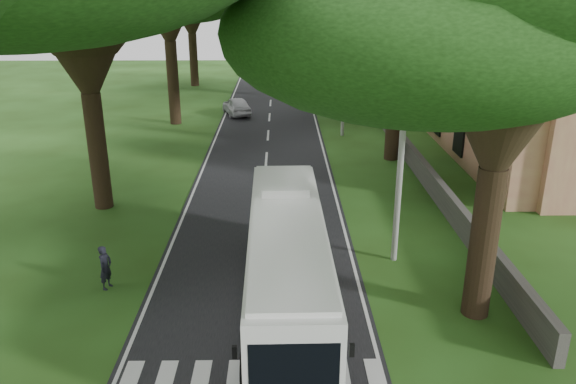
{
  "coord_description": "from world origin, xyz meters",
  "views": [
    {
      "loc": [
        0.9,
        -14.42,
        10.54
      ],
      "look_at": [
        1.22,
        8.04,
        2.2
      ],
      "focal_mm": 35.0,
      "sensor_mm": 36.0,
      "label": 1
    }
  ],
  "objects_px": {
    "pole_mid": "(344,79)",
    "distant_car_c": "(297,67)",
    "pole_near": "(401,161)",
    "pole_far": "(324,49)",
    "coach_bus": "(287,262)",
    "distant_car_a": "(237,106)",
    "church": "(545,78)",
    "distant_car_b": "(262,71)",
    "pedestrian": "(105,267)"
  },
  "relations": [
    {
      "from": "pole_near",
      "to": "coach_bus",
      "type": "bearing_deg",
      "value": -139.75
    },
    {
      "from": "pole_near",
      "to": "coach_bus",
      "type": "relative_size",
      "value": 0.68
    },
    {
      "from": "coach_bus",
      "to": "pedestrian",
      "type": "xyz_separation_m",
      "value": [
        -6.62,
        1.6,
        -1.02
      ]
    },
    {
      "from": "church",
      "to": "distant_car_b",
      "type": "bearing_deg",
      "value": 120.23
    },
    {
      "from": "distant_car_a",
      "to": "pedestrian",
      "type": "bearing_deg",
      "value": 67.16
    },
    {
      "from": "church",
      "to": "distant_car_a",
      "type": "bearing_deg",
      "value": 150.85
    },
    {
      "from": "distant_car_c",
      "to": "pole_mid",
      "type": "bearing_deg",
      "value": 105.54
    },
    {
      "from": "pole_mid",
      "to": "coach_bus",
      "type": "bearing_deg",
      "value": -100.49
    },
    {
      "from": "distant_car_a",
      "to": "distant_car_b",
      "type": "relative_size",
      "value": 1.21
    },
    {
      "from": "coach_bus",
      "to": "distant_car_a",
      "type": "height_order",
      "value": "coach_bus"
    },
    {
      "from": "church",
      "to": "pedestrian",
      "type": "xyz_separation_m",
      "value": [
        -23.37,
        -17.67,
        -4.06
      ]
    },
    {
      "from": "pole_near",
      "to": "pole_far",
      "type": "relative_size",
      "value": 1.0
    },
    {
      "from": "distant_car_b",
      "to": "coach_bus",
      "type": "bearing_deg",
      "value": -80.27
    },
    {
      "from": "distant_car_c",
      "to": "pedestrian",
      "type": "height_order",
      "value": "pedestrian"
    },
    {
      "from": "pole_mid",
      "to": "coach_bus",
      "type": "distance_m",
      "value": 24.23
    },
    {
      "from": "pole_far",
      "to": "distant_car_a",
      "type": "relative_size",
      "value": 1.81
    },
    {
      "from": "pole_far",
      "to": "pedestrian",
      "type": "height_order",
      "value": "pole_far"
    },
    {
      "from": "pole_near",
      "to": "coach_bus",
      "type": "xyz_separation_m",
      "value": [
        -4.39,
        -3.72,
        -2.32
      ]
    },
    {
      "from": "distant_car_a",
      "to": "distant_car_c",
      "type": "height_order",
      "value": "distant_car_a"
    },
    {
      "from": "pole_near",
      "to": "distant_car_a",
      "type": "bearing_deg",
      "value": 107.07
    },
    {
      "from": "distant_car_c",
      "to": "pedestrian",
      "type": "xyz_separation_m",
      "value": [
        -8.51,
        -52.95,
        0.08
      ]
    },
    {
      "from": "coach_bus",
      "to": "distant_car_a",
      "type": "xyz_separation_m",
      "value": [
        -3.92,
        30.79,
        -1.08
      ]
    },
    {
      "from": "distant_car_b",
      "to": "distant_car_c",
      "type": "distance_m",
      "value": 4.93
    },
    {
      "from": "church",
      "to": "pole_far",
      "type": "relative_size",
      "value": 3.0
    },
    {
      "from": "church",
      "to": "pole_mid",
      "type": "bearing_deg",
      "value": 160.19
    },
    {
      "from": "coach_bus",
      "to": "distant_car_a",
      "type": "bearing_deg",
      "value": 96.45
    },
    {
      "from": "pole_far",
      "to": "coach_bus",
      "type": "distance_m",
      "value": 44.0
    },
    {
      "from": "distant_car_b",
      "to": "distant_car_a",
      "type": "bearing_deg",
      "value": -86.96
    },
    {
      "from": "church",
      "to": "pedestrian",
      "type": "relative_size",
      "value": 14.2
    },
    {
      "from": "coach_bus",
      "to": "distant_car_b",
      "type": "bearing_deg",
      "value": 91.84
    },
    {
      "from": "distant_car_a",
      "to": "distant_car_b",
      "type": "distance_m",
      "value": 21.41
    },
    {
      "from": "pole_mid",
      "to": "pole_far",
      "type": "height_order",
      "value": "same"
    },
    {
      "from": "pole_far",
      "to": "distant_car_a",
      "type": "xyz_separation_m",
      "value": [
        -8.31,
        -12.92,
        -3.4
      ]
    },
    {
      "from": "distant_car_b",
      "to": "pedestrian",
      "type": "bearing_deg",
      "value": -87.67
    },
    {
      "from": "pole_mid",
      "to": "distant_car_c",
      "type": "xyz_separation_m",
      "value": [
        -2.5,
        30.83,
        -3.42
      ]
    },
    {
      "from": "church",
      "to": "pole_mid",
      "type": "xyz_separation_m",
      "value": [
        -12.36,
        4.45,
        -0.73
      ]
    },
    {
      "from": "pole_mid",
      "to": "distant_car_a",
      "type": "height_order",
      "value": "pole_mid"
    },
    {
      "from": "pole_far",
      "to": "coach_bus",
      "type": "bearing_deg",
      "value": -95.73
    },
    {
      "from": "church",
      "to": "distant_car_a",
      "type": "relative_size",
      "value": 5.42
    },
    {
      "from": "distant_car_a",
      "to": "pedestrian",
      "type": "relative_size",
      "value": 2.62
    },
    {
      "from": "pole_mid",
      "to": "distant_car_b",
      "type": "relative_size",
      "value": 2.18
    },
    {
      "from": "pole_near",
      "to": "distant_car_b",
      "type": "height_order",
      "value": "pole_near"
    },
    {
      "from": "pedestrian",
      "to": "pole_mid",
      "type": "bearing_deg",
      "value": -9.02
    },
    {
      "from": "distant_car_c",
      "to": "pole_far",
      "type": "bearing_deg",
      "value": 113.9
    },
    {
      "from": "distant_car_a",
      "to": "pedestrian",
      "type": "xyz_separation_m",
      "value": [
        -2.69,
        -29.2,
        0.06
      ]
    },
    {
      "from": "pole_mid",
      "to": "distant_car_c",
      "type": "distance_m",
      "value": 31.12
    },
    {
      "from": "church",
      "to": "pedestrian",
      "type": "height_order",
      "value": "church"
    },
    {
      "from": "pole_mid",
      "to": "pole_far",
      "type": "distance_m",
      "value": 20.0
    },
    {
      "from": "distant_car_b",
      "to": "pole_mid",
      "type": "bearing_deg",
      "value": -69.47
    },
    {
      "from": "pole_mid",
      "to": "distant_car_c",
      "type": "relative_size",
      "value": 1.59
    }
  ]
}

